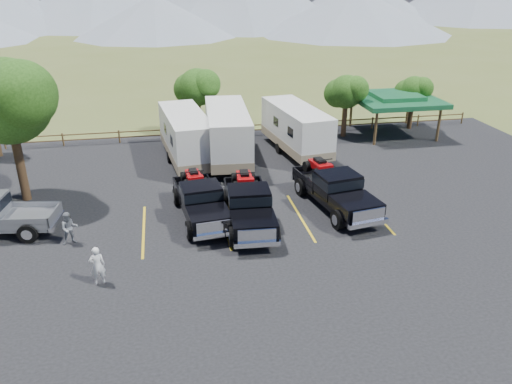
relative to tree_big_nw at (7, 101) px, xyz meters
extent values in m
plane|color=#4F5926|center=(12.55, -9.03, -5.60)|extent=(320.00, 320.00, 0.00)
cube|color=black|center=(12.55, -6.03, -5.58)|extent=(44.00, 34.00, 0.04)
cube|color=gold|center=(6.55, -5.03, -5.55)|extent=(0.12, 5.50, 0.01)
cube|color=gold|center=(10.55, -5.03, -5.55)|extent=(0.12, 5.50, 0.01)
cube|color=gold|center=(14.55, -5.03, -5.55)|extent=(0.12, 5.50, 0.01)
cube|color=gold|center=(18.55, -5.03, -5.55)|extent=(0.12, 5.50, 0.01)
cylinder|color=#332413|center=(0.05, -0.03, -3.36)|extent=(0.48, 0.48, 4.48)
sphere|color=#1C4010|center=(0.05, -0.03, 0.00)|extent=(4.48, 4.48, 4.48)
sphere|color=#1C4010|center=(1.01, -0.83, 0.48)|extent=(3.52, 3.52, 3.52)
cylinder|color=#332413|center=(21.55, 7.97, -4.20)|extent=(0.39, 0.39, 2.80)
sphere|color=#1C4010|center=(21.55, 7.97, -2.10)|extent=(2.52, 2.52, 2.52)
sphere|color=#1C4010|center=(22.09, 7.52, -1.83)|extent=(1.98, 1.98, 1.98)
sphere|color=#1C4010|center=(21.04, 8.37, -2.28)|extent=(2.16, 2.16, 2.16)
cylinder|color=#332413|center=(27.55, 8.97, -4.34)|extent=(0.38, 0.38, 2.52)
sphere|color=#1C4010|center=(27.55, 8.97, -2.45)|extent=(2.24, 2.24, 2.24)
sphere|color=#1C4010|center=(28.03, 8.57, -2.21)|extent=(1.76, 1.76, 1.76)
sphere|color=#1C4010|center=(27.10, 9.33, -2.61)|extent=(1.92, 1.92, 1.92)
cylinder|color=#332413|center=(10.55, 9.97, -4.06)|extent=(0.41, 0.41, 3.08)
sphere|color=#1C4010|center=(10.55, 9.97, -1.75)|extent=(2.80, 2.80, 2.80)
sphere|color=#1C4010|center=(11.15, 9.47, -1.45)|extent=(2.20, 2.20, 2.20)
sphere|color=#1C4010|center=(9.99, 10.41, -1.95)|extent=(2.40, 2.40, 2.40)
cylinder|color=brown|center=(-3.45, 9.47, -5.10)|extent=(0.12, 0.12, 1.00)
cylinder|color=brown|center=(0.55, 9.47, -5.10)|extent=(0.12, 0.12, 1.00)
cylinder|color=brown|center=(4.55, 9.47, -5.10)|extent=(0.12, 0.12, 1.00)
cylinder|color=brown|center=(8.55, 9.47, -5.10)|extent=(0.12, 0.12, 1.00)
cylinder|color=brown|center=(12.55, 9.47, -5.10)|extent=(0.12, 0.12, 1.00)
cylinder|color=brown|center=(16.55, 9.47, -5.10)|extent=(0.12, 0.12, 1.00)
cylinder|color=brown|center=(20.55, 9.47, -5.10)|extent=(0.12, 0.12, 1.00)
cylinder|color=brown|center=(24.55, 9.47, -5.10)|extent=(0.12, 0.12, 1.00)
cylinder|color=brown|center=(28.55, 9.47, -5.10)|extent=(0.12, 0.12, 1.00)
cylinder|color=brown|center=(32.55, 9.47, -5.10)|extent=(0.12, 0.12, 1.00)
cube|color=brown|center=(14.55, 9.47, -5.15)|extent=(36.00, 0.06, 0.08)
cube|color=brown|center=(14.55, 9.47, -4.75)|extent=(36.00, 0.06, 0.08)
cylinder|color=brown|center=(23.05, 5.47, -4.30)|extent=(0.20, 0.20, 2.60)
cylinder|color=brown|center=(23.05, 10.47, -4.30)|extent=(0.20, 0.20, 2.60)
cylinder|color=brown|center=(28.05, 5.47, -4.30)|extent=(0.20, 0.20, 2.60)
cylinder|color=brown|center=(28.05, 10.47, -4.30)|extent=(0.20, 0.20, 2.60)
cube|color=#1B5F36|center=(25.55, 7.97, -2.85)|extent=(6.20, 6.20, 0.35)
cube|color=#1B5F36|center=(25.55, 7.97, -2.55)|extent=(3.50, 3.50, 0.35)
cone|color=gray|center=(7.55, 77.97, -1.60)|extent=(32.00, 32.00, 8.00)
cone|color=gray|center=(47.55, 74.97, -1.10)|extent=(40.00, 40.00, 9.00)
cube|color=black|center=(9.49, -4.18, -4.91)|extent=(2.54, 6.02, 0.37)
cube|color=black|center=(9.71, -6.14, -4.53)|extent=(2.17, 2.06, 0.51)
cube|color=black|center=(9.50, -4.31, -4.17)|extent=(2.10, 1.81, 1.03)
cube|color=black|center=(9.50, -4.31, -4.02)|extent=(2.14, 1.87, 0.46)
cube|color=black|center=(9.28, -2.35, -4.63)|extent=(2.24, 2.67, 0.56)
cube|color=white|center=(9.83, -7.18, -4.58)|extent=(1.64, 0.27, 0.56)
cube|color=white|center=(9.84, -7.24, -4.97)|extent=(2.02, 0.41, 0.23)
cube|color=white|center=(9.14, -1.13, -4.97)|extent=(2.01, 0.39, 0.23)
cylinder|color=black|center=(8.76, -6.31, -5.10)|extent=(0.41, 0.95, 0.92)
cylinder|color=black|center=(10.68, -6.09, -5.10)|extent=(0.41, 0.95, 0.92)
cylinder|color=black|center=(8.30, -2.28, -5.10)|extent=(0.41, 0.95, 0.92)
cylinder|color=black|center=(10.22, -2.06, -5.10)|extent=(0.41, 0.95, 0.92)
cube|color=#92070A|center=(9.28, -2.35, -3.94)|extent=(0.86, 1.41, 0.36)
cube|color=black|center=(9.28, -2.35, -3.68)|extent=(0.49, 0.81, 0.18)
cube|color=#92070A|center=(9.34, -2.91, -3.83)|extent=(0.86, 0.45, 0.23)
cylinder|color=black|center=(9.33, -2.81, -3.48)|extent=(0.92, 0.17, 0.06)
cylinder|color=black|center=(8.88, -2.96, -4.14)|extent=(0.33, 0.60, 0.57)
cylinder|color=black|center=(9.80, -2.86, -4.14)|extent=(0.33, 0.60, 0.57)
cylinder|color=black|center=(8.76, -1.84, -4.14)|extent=(0.33, 0.60, 0.57)
cylinder|color=black|center=(9.67, -1.74, -4.14)|extent=(0.33, 0.60, 0.57)
cube|color=black|center=(11.78, -5.24, -4.88)|extent=(2.32, 6.22, 0.39)
cube|color=black|center=(11.67, -7.30, -4.48)|extent=(2.17, 2.05, 0.54)
cube|color=black|center=(11.78, -5.37, -4.11)|extent=(2.11, 1.79, 1.07)
cube|color=black|center=(11.78, -5.37, -3.95)|extent=(2.16, 1.85, 0.48)
cube|color=black|center=(11.89, -3.31, -4.58)|extent=(2.20, 2.69, 0.59)
cube|color=white|center=(11.61, -8.40, -4.54)|extent=(1.72, 0.18, 0.59)
cube|color=white|center=(11.60, -8.46, -4.94)|extent=(2.11, 0.31, 0.24)
cube|color=white|center=(11.96, -2.03, -4.94)|extent=(2.11, 0.29, 0.24)
cylinder|color=black|center=(10.66, -7.31, -5.07)|extent=(0.38, 0.98, 0.97)
cylinder|color=black|center=(12.67, -7.42, -5.07)|extent=(0.38, 0.98, 0.97)
cylinder|color=black|center=(10.90, -3.07, -5.07)|extent=(0.38, 0.98, 0.97)
cylinder|color=black|center=(12.91, -3.18, -5.07)|extent=(0.38, 0.98, 0.97)
cube|color=#92070A|center=(11.89, -3.31, -3.86)|extent=(0.83, 1.44, 0.38)
cube|color=black|center=(11.89, -3.31, -3.59)|extent=(0.47, 0.83, 0.19)
cube|color=#92070A|center=(11.86, -3.90, -3.75)|extent=(0.88, 0.42, 0.24)
cylinder|color=black|center=(11.87, -3.80, -3.38)|extent=(0.97, 0.12, 0.06)
cylinder|color=black|center=(11.38, -3.88, -4.07)|extent=(0.31, 0.62, 0.60)
cylinder|color=black|center=(12.34, -3.93, -4.07)|extent=(0.31, 0.62, 0.60)
cylinder|color=black|center=(11.44, -2.70, -4.07)|extent=(0.31, 0.62, 0.60)
cylinder|color=black|center=(12.41, -2.75, -4.07)|extent=(0.31, 0.62, 0.60)
cube|color=black|center=(16.67, -4.27, -4.86)|extent=(3.03, 6.53, 0.40)
cube|color=black|center=(17.02, -6.36, -4.45)|extent=(2.41, 2.31, 0.55)
cube|color=black|center=(16.69, -4.40, -4.07)|extent=(2.33, 2.04, 1.10)
cube|color=black|center=(16.69, -4.40, -3.90)|extent=(2.38, 2.11, 0.50)
cube|color=black|center=(16.35, -2.32, -4.56)|extent=(2.52, 2.96, 0.61)
cube|color=white|center=(17.21, -7.47, -4.51)|extent=(1.75, 0.38, 0.61)
cube|color=white|center=(17.22, -7.53, -4.93)|extent=(2.16, 0.55, 0.24)
cube|color=white|center=(16.13, -1.01, -4.93)|extent=(2.16, 0.53, 0.24)
cylinder|color=black|center=(16.01, -6.60, -5.06)|extent=(0.49, 1.03, 0.99)
cylinder|color=black|center=(18.05, -6.26, -5.06)|extent=(0.49, 1.03, 0.99)
cylinder|color=black|center=(15.29, -2.29, -5.06)|extent=(0.49, 1.03, 0.99)
cylinder|color=black|center=(17.34, -1.95, -5.06)|extent=(0.49, 1.03, 0.99)
cube|color=#92070A|center=(16.35, -2.32, -3.82)|extent=(1.00, 1.54, 0.39)
cube|color=black|center=(16.35, -2.32, -3.54)|extent=(0.57, 0.89, 0.20)
cube|color=#92070A|center=(16.45, -2.91, -3.70)|extent=(0.93, 0.53, 0.24)
cylinder|color=black|center=(16.43, -2.81, -3.32)|extent=(0.99, 0.23, 0.07)
cylinder|color=black|center=(15.96, -3.00, -4.04)|extent=(0.38, 0.66, 0.62)
cylinder|color=black|center=(16.94, -2.83, -4.04)|extent=(0.38, 0.66, 0.62)
cylinder|color=black|center=(15.76, -1.80, -4.04)|extent=(0.38, 0.66, 0.62)
cylinder|color=black|center=(16.74, -1.64, -4.04)|extent=(0.38, 0.66, 0.62)
cube|color=white|center=(9.28, 4.37, -3.62)|extent=(3.36, 7.90, 2.76)
cube|color=#86765C|center=(9.28, 4.37, -4.69)|extent=(3.39, 7.94, 0.61)
cube|color=black|center=(8.28, 2.32, -3.34)|extent=(0.13, 0.92, 0.61)
cube|color=black|center=(10.74, 2.62, -3.34)|extent=(0.13, 0.92, 0.61)
cylinder|color=black|center=(8.09, 4.53, -5.20)|extent=(0.34, 0.74, 0.72)
cylinder|color=black|center=(10.38, 4.81, -5.20)|extent=(0.34, 0.74, 0.72)
cube|color=black|center=(9.85, -0.35, -5.05)|extent=(0.34, 1.84, 0.10)
cube|color=white|center=(12.00, 4.16, -3.50)|extent=(3.09, 8.25, 2.92)
cube|color=#86765C|center=(12.00, 4.16, -4.64)|extent=(3.11, 8.30, 0.65)
cube|color=black|center=(10.57, 2.22, -3.21)|extent=(0.08, 0.97, 0.65)
cube|color=black|center=(13.18, 2.06, -3.21)|extent=(0.08, 0.97, 0.65)
cylinder|color=black|center=(10.80, 4.56, -5.18)|extent=(0.32, 0.77, 0.76)
cylinder|color=black|center=(13.24, 4.41, -5.18)|extent=(0.32, 0.77, 0.76)
cube|color=black|center=(11.69, -0.86, -5.02)|extent=(0.25, 1.95, 0.11)
cube|color=white|center=(16.87, 4.85, -3.65)|extent=(3.45, 7.78, 2.71)
cube|color=#86765C|center=(16.87, 4.85, -4.70)|extent=(3.48, 7.83, 0.60)
cube|color=black|center=(15.93, 2.82, -3.38)|extent=(0.15, 0.90, 0.60)
cube|color=black|center=(18.34, 3.17, -3.38)|extent=(0.15, 0.90, 0.60)
cylinder|color=black|center=(15.70, 4.99, -5.21)|extent=(0.35, 0.73, 0.70)
cylinder|color=black|center=(17.94, 5.31, -5.21)|extent=(0.35, 0.73, 0.70)
cube|color=black|center=(17.53, 0.24, -5.06)|extent=(0.38, 1.80, 0.10)
cube|color=gray|center=(1.23, -4.23, -4.62)|extent=(2.74, 2.32, 0.57)
cube|color=white|center=(2.45, -4.41, -4.97)|extent=(0.45, 2.03, 0.23)
cylinder|color=black|center=(1.55, -3.29, -5.09)|extent=(0.97, 0.44, 0.93)
cylinder|color=black|center=(1.27, -5.22, -5.09)|extent=(0.97, 0.44, 0.93)
imported|color=silver|center=(4.87, -9.35, -4.71)|extent=(0.69, 0.53, 1.68)
imported|color=slate|center=(3.25, -5.69, -4.76)|extent=(0.88, 0.75, 1.59)
camera|label=1|loc=(7.99, -27.42, 6.10)|focal=35.00mm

